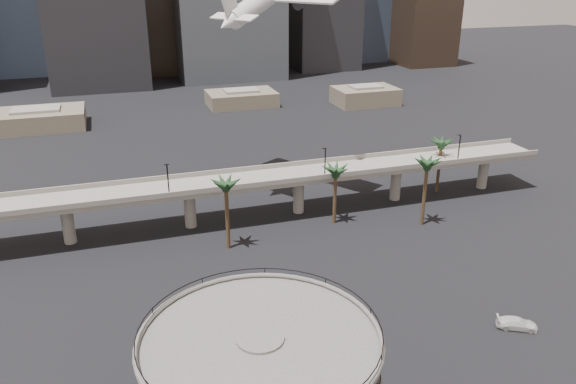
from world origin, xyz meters
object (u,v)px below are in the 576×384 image
object	(u,v)px
car_b	(334,300)
overpass	(245,185)
car_a	(304,358)
car_c	(517,323)

from	to	relation	value
car_b	overpass	bearing A→B (deg)	2.20
car_a	car_b	xyz separation A→B (m)	(8.59, 11.07, 0.04)
car_b	car_c	distance (m)	25.76
car_a	car_c	bearing A→B (deg)	-111.29
car_c	overpass	bearing A→B (deg)	58.45
overpass	car_c	size ratio (longest dim) A/B	23.60
overpass	car_a	bearing A→B (deg)	-94.50
car_a	car_c	xyz separation A→B (m)	(30.60, -2.31, 0.08)
car_a	car_b	size ratio (longest dim) A/B	0.91
overpass	car_a	size ratio (longest dim) A/B	30.94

